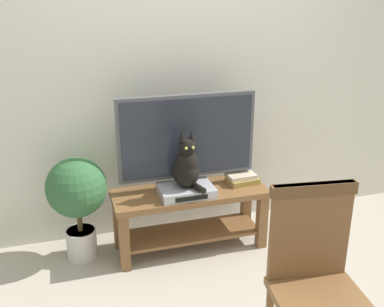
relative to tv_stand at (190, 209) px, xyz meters
name	(u,v)px	position (x,y,z in m)	size (l,w,h in m)	color
ground_plane	(226,297)	(0.05, -0.64, -0.32)	(12.00, 12.00, 0.00)	#ADA393
back_wall	(179,54)	(0.05, 0.45, 1.08)	(7.00, 0.12, 2.80)	beige
tv_stand	(190,209)	(0.00, 0.00, 0.00)	(1.14, 0.40, 0.47)	brown
tv	(187,139)	(0.00, 0.07, 0.52)	(1.01, 0.20, 0.70)	#4C4C51
media_box	(186,190)	(-0.04, -0.05, 0.18)	(0.39, 0.29, 0.06)	#ADADB2
cat	(187,166)	(-0.04, -0.06, 0.37)	(0.20, 0.28, 0.42)	black
wooden_chair	(316,275)	(0.23, -1.32, 0.26)	(0.47, 0.47, 1.01)	brown
book_stack	(242,178)	(0.42, 0.03, 0.18)	(0.24, 0.19, 0.07)	olive
potted_plant	(77,195)	(-0.80, 0.09, 0.18)	(0.42, 0.42, 0.77)	beige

